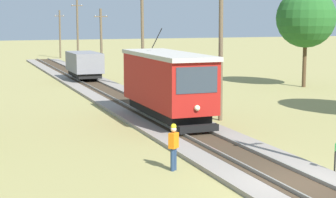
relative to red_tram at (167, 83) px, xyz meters
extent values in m
plane|color=#9E9356|center=(0.00, -12.40, -2.19)|extent=(260.00, 260.00, 0.00)
cube|color=gray|center=(0.00, -12.40, -2.10)|extent=(4.20, 120.00, 0.18)
cube|color=#423323|center=(0.00, -12.40, -2.01)|extent=(2.04, 120.00, 0.01)
cube|color=gray|center=(-0.72, -12.40, -1.94)|extent=(0.07, 120.00, 0.14)
cube|color=gray|center=(0.72, -12.40, -1.94)|extent=(0.07, 120.00, 0.14)
cube|color=maroon|center=(0.00, 0.02, 0.11)|extent=(2.50, 8.00, 2.60)
cube|color=#B2ADA3|center=(0.00, 0.02, 1.52)|extent=(2.60, 8.32, 0.22)
cube|color=black|center=(0.00, 0.02, -1.47)|extent=(2.10, 7.04, 0.44)
cube|color=#2D3842|center=(0.00, -3.99, 0.57)|extent=(2.10, 0.03, 1.25)
cube|color=#2D3842|center=(1.26, 0.02, 0.47)|extent=(0.02, 6.72, 1.04)
sphere|color=#F4EAB2|center=(0.00, -4.04, -0.74)|extent=(0.28, 0.28, 0.28)
cylinder|color=black|center=(0.00, 1.62, 2.33)|extent=(0.05, 1.67, 1.19)
cube|color=black|center=(0.00, -4.18, -1.69)|extent=(2.00, 0.36, 0.32)
cylinder|color=black|center=(0.00, -2.22, -1.47)|extent=(1.54, 0.80, 0.80)
cylinder|color=black|center=(0.00, 2.26, -1.47)|extent=(1.54, 0.80, 0.80)
cube|color=slate|center=(0.00, 20.98, -0.42)|extent=(2.40, 5.20, 1.70)
cube|color=black|center=(0.00, 20.98, -1.49)|extent=(2.02, 4.78, 0.38)
cylinder|color=black|center=(0.00, 19.42, -1.49)|extent=(1.54, 0.76, 0.76)
cylinder|color=black|center=(0.00, 22.54, -1.49)|extent=(1.54, 0.76, 0.76)
cylinder|color=brown|center=(3.06, -0.20, 1.92)|extent=(0.24, 0.34, 8.23)
cylinder|color=brown|center=(3.06, 13.63, 1.99)|extent=(0.24, 0.47, 8.38)
cylinder|color=brown|center=(3.06, 27.05, 1.09)|extent=(0.24, 0.40, 6.58)
cube|color=brown|center=(3.06, 27.05, 3.59)|extent=(1.40, 0.10, 0.10)
cylinder|color=silver|center=(2.51, 27.05, 3.69)|extent=(0.08, 0.08, 0.10)
cylinder|color=silver|center=(3.61, 27.05, 3.69)|extent=(0.08, 0.08, 0.10)
cylinder|color=brown|center=(3.06, 38.81, 1.84)|extent=(0.24, 0.37, 8.07)
cube|color=brown|center=(3.06, 38.81, 4.91)|extent=(1.40, 0.10, 0.10)
cylinder|color=silver|center=(2.51, 38.81, 5.01)|extent=(0.08, 0.08, 0.10)
cylinder|color=silver|center=(3.61, 38.81, 5.01)|extent=(0.08, 0.08, 0.10)
cylinder|color=brown|center=(3.06, 51.24, 1.17)|extent=(0.24, 0.53, 6.72)
cube|color=brown|center=(3.06, 51.24, 3.72)|extent=(1.40, 0.10, 0.10)
cylinder|color=silver|center=(2.51, 51.24, 3.82)|extent=(0.08, 0.08, 0.10)
cylinder|color=silver|center=(3.61, 51.24, 3.82)|extent=(0.08, 0.08, 0.10)
cylinder|color=black|center=(2.19, -11.49, -1.74)|extent=(0.06, 0.06, 0.90)
cube|color=#1E7A33|center=(2.19, -11.49, -1.15)|extent=(0.21, 0.21, 0.28)
cone|color=gray|center=(4.41, 17.67, -1.50)|extent=(2.37, 2.37, 1.39)
cylinder|color=navy|center=(-3.14, -8.94, -1.76)|extent=(0.15, 0.15, 0.86)
cylinder|color=navy|center=(-3.01, -8.84, -1.76)|extent=(0.15, 0.15, 0.86)
cube|color=orange|center=(-3.08, -8.89, -1.04)|extent=(0.45, 0.42, 0.58)
sphere|color=beige|center=(-3.08, -8.89, -0.61)|extent=(0.22, 0.22, 0.22)
sphere|color=yellow|center=(-3.08, -8.89, -0.51)|extent=(0.21, 0.21, 0.21)
cylinder|color=#4C3823|center=(16.14, 10.91, -0.27)|extent=(0.32, 0.32, 3.84)
sphere|color=#235B23|center=(16.14, 10.91, 3.46)|extent=(4.83, 4.83, 4.83)
camera|label=1|loc=(-10.36, -27.62, 3.46)|focal=59.25mm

